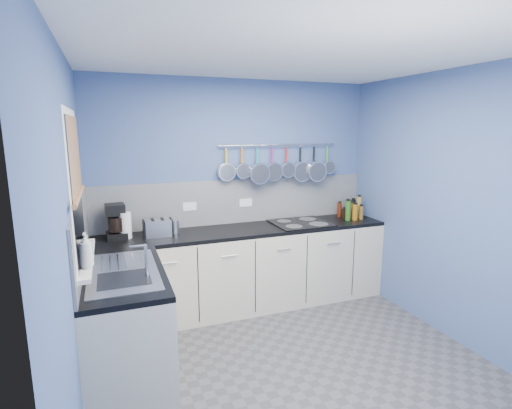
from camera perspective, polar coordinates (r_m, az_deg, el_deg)
floor at (r=3.59m, az=5.41°, el=-22.38°), size 3.20×3.00×0.02m
ceiling at (r=3.05m, az=6.33°, el=21.27°), size 3.20×3.00×0.02m
wall_back at (r=4.46m, az=-2.87°, el=1.79°), size 3.20×0.02×2.50m
wall_front at (r=1.92m, az=26.82°, el=-12.00°), size 3.20×0.02×2.50m
wall_left at (r=2.78m, az=-25.45°, el=-4.94°), size 0.02×3.00×2.50m
wall_right at (r=4.06m, az=26.63°, el=-0.30°), size 0.02×3.00×2.50m
backsplash_back at (r=4.46m, az=-2.77°, el=0.48°), size 3.20×0.02×0.50m
backsplash_left at (r=3.39m, az=-24.19°, el=-3.88°), size 0.02×1.80×0.50m
cabinet_run_back at (r=4.38m, az=-1.50°, el=-9.47°), size 3.20×0.60×0.86m
worktop_back at (r=4.25m, az=-1.53°, el=-3.77°), size 3.20×0.60×0.04m
cabinet_run_left at (r=3.35m, az=-18.33°, el=-16.83°), size 0.60×1.20×0.86m
worktop_left at (r=3.17m, az=-18.83°, el=-9.59°), size 0.60×1.20×0.04m
window_frame at (r=3.02m, az=-24.84°, el=2.10°), size 0.01×1.00×1.10m
window_glass at (r=3.01m, az=-24.75°, el=2.11°), size 0.01×0.90×1.00m
bamboo_blind at (r=2.99m, az=-24.94°, el=6.38°), size 0.01×0.90×0.55m
window_sill at (r=3.13m, az=-23.62°, el=-7.22°), size 0.10×0.98×0.03m
sink_unit at (r=3.16m, az=-18.86°, el=-9.19°), size 0.50×0.95×0.01m
mixer_tap at (r=2.96m, az=-15.75°, el=-7.82°), size 0.12×0.08×0.26m
socket_left at (r=4.31m, az=-9.68°, el=-0.30°), size 0.15×0.01×0.09m
socket_right at (r=4.48m, az=-1.50°, el=0.28°), size 0.15×0.01×0.09m
pot_rail at (r=4.53m, az=3.40°, el=8.67°), size 1.45×0.02×0.02m
soap_bottle_a at (r=2.85m, az=-23.64°, el=-6.14°), size 0.10×0.10×0.24m
soap_bottle_b at (r=3.04m, az=-23.43°, el=-5.72°), size 0.08×0.08×0.17m
paper_towel at (r=4.05m, az=-18.54°, el=-2.90°), size 0.12×0.12×0.26m
coffee_maker at (r=4.06m, az=-19.80°, el=-2.36°), size 0.21×0.23×0.34m
toaster at (r=4.04m, az=-14.17°, el=-3.34°), size 0.27×0.17×0.17m
canister at (r=4.12m, az=-11.82°, el=-3.19°), size 0.11×0.11×0.14m
hob at (r=4.48m, az=6.60°, el=-2.70°), size 0.64×0.56×0.01m
pan_0 at (r=4.31m, az=-4.34°, el=5.99°), size 0.19×0.06×0.38m
pan_1 at (r=4.36m, az=-2.05°, el=6.20°), size 0.17×0.08×0.36m
pan_2 at (r=4.43m, az=0.19°, el=5.85°), size 0.24×0.13×0.43m
pan_3 at (r=4.50m, az=2.36°, el=6.08°), size 0.21×0.10×0.40m
pan_4 at (r=4.57m, az=4.47°, el=6.32°), size 0.18×0.09×0.37m
pan_5 at (r=4.65m, az=6.50°, el=6.02°), size 0.24×0.09×0.43m
pan_6 at (r=4.74m, az=8.46°, el=6.03°), size 0.25×0.12×0.44m
pan_7 at (r=4.82m, az=10.37°, el=6.56°), size 0.16×0.09×0.35m
condiment_0 at (r=5.00m, az=14.00°, el=-0.44°), size 0.06×0.06×0.20m
condiment_1 at (r=4.93m, az=13.28°, el=-0.58°), size 0.07×0.07×0.20m
condiment_2 at (r=4.89m, az=12.09°, el=-0.77°), size 0.05×0.05×0.17m
condiment_3 at (r=4.90m, az=14.78°, el=-0.36°), size 0.06×0.06×0.26m
condiment_4 at (r=4.86m, az=13.79°, el=-0.82°), size 0.07×0.07×0.19m
condiment_5 at (r=4.82m, az=12.82°, el=-1.30°), size 0.07×0.07×0.12m
condiment_6 at (r=4.82m, az=15.12°, el=-1.16°), size 0.06×0.06×0.16m
condiment_7 at (r=4.76m, az=14.27°, el=-1.08°), size 0.07×0.07×0.19m
condiment_8 at (r=4.72m, az=13.30°, el=-0.88°), size 0.06×0.06×0.23m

